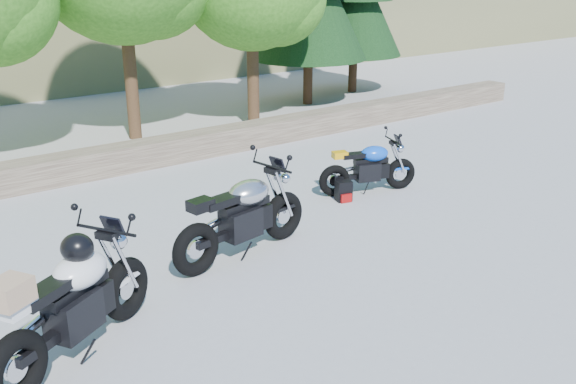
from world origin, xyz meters
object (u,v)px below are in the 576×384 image
object	(u,v)px
blue_bike	(369,168)
backpack	(344,191)
white_bike	(73,301)
silver_bike	(243,217)

from	to	relation	value
blue_bike	backpack	distance (m)	0.68
white_bike	blue_bike	bearing A→B (deg)	-12.81
silver_bike	white_bike	size ratio (longest dim) A/B	1.09
white_bike	backpack	size ratio (longest dim) A/B	6.05
blue_bike	backpack	world-z (taller)	blue_bike
blue_bike	backpack	xyz separation A→B (m)	(-0.62, -0.07, -0.27)
silver_bike	blue_bike	bearing A→B (deg)	5.61
silver_bike	backpack	distance (m)	2.62
silver_bike	white_bike	xyz separation A→B (m)	(-2.62, -1.00, 0.07)
white_bike	backpack	xyz separation A→B (m)	(5.09, 1.78, -0.46)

